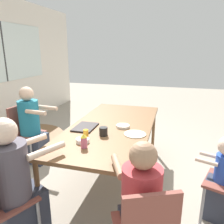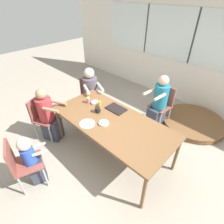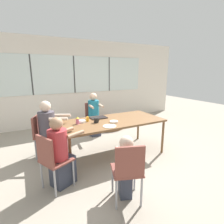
# 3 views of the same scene
# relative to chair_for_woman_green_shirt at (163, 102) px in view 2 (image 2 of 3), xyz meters

# --- Properties ---
(ground_plane) EXTENTS (16.00, 16.00, 0.00)m
(ground_plane) POSITION_rel_chair_for_woman_green_shirt_xyz_m (-0.14, -1.48, -0.54)
(ground_plane) COLOR gray
(wall_back_with_windows) EXTENTS (8.40, 0.08, 2.80)m
(wall_back_with_windows) POSITION_rel_chair_for_woman_green_shirt_xyz_m (-0.14, 1.25, 0.89)
(wall_back_with_windows) COLOR silver
(wall_back_with_windows) RESTS_ON ground_plane
(dining_table) EXTENTS (2.15, 1.01, 0.77)m
(dining_table) POSITION_rel_chair_for_woman_green_shirt_xyz_m (-0.14, -1.48, 0.19)
(dining_table) COLOR brown
(dining_table) RESTS_ON ground_plane
(chair_for_woman_green_shirt) EXTENTS (0.44, 0.44, 0.89)m
(chair_for_woman_green_shirt) POSITION_rel_chair_for_woman_green_shirt_xyz_m (0.00, 0.00, 0.00)
(chair_for_woman_green_shirt) COLOR brown
(chair_for_woman_green_shirt) RESTS_ON ground_plane
(chair_for_man_blue_shirt) EXTENTS (0.53, 0.53, 0.89)m
(chair_for_man_blue_shirt) POSITION_rel_chair_for_woman_green_shirt_xyz_m (-1.49, -0.86, 0.00)
(chair_for_man_blue_shirt) COLOR brown
(chair_for_man_blue_shirt) RESTS_ON ground_plane
(chair_for_man_teal_shirt) EXTENTS (0.53, 0.53, 0.89)m
(chair_for_man_teal_shirt) POSITION_rel_chair_for_woman_green_shirt_xyz_m (-1.49, -2.10, 0.00)
(chair_for_man_teal_shirt) COLOR brown
(chair_for_man_teal_shirt) RESTS_ON ground_plane
(chair_for_toddler) EXTENTS (0.51, 0.51, 0.89)m
(chair_for_toddler) POSITION_rel_chair_for_woman_green_shirt_xyz_m (-0.64, -2.88, 0.00)
(chair_for_toddler) COLOR brown
(chair_for_toddler) RESTS_ON ground_plane
(person_woman_green_shirt) EXTENTS (0.36, 0.58, 1.20)m
(person_woman_green_shirt) POSITION_rel_chair_for_woman_green_shirt_xyz_m (-0.02, -0.16, 0.01)
(person_woman_green_shirt) COLOR #333847
(person_woman_green_shirt) RESTS_ON ground_plane
(person_man_blue_shirt) EXTENTS (0.68, 0.55, 1.20)m
(person_man_blue_shirt) POSITION_rel_chair_for_woman_green_shirt_xyz_m (-1.34, -0.93, 0.01)
(person_man_blue_shirt) COLOR #333847
(person_man_blue_shirt) RESTS_ON ground_plane
(person_man_teal_shirt) EXTENTS (0.59, 0.48, 1.13)m
(person_man_teal_shirt) POSITION_rel_chair_for_woman_green_shirt_xyz_m (-1.34, -2.03, -0.02)
(person_man_teal_shirt) COLOR #333847
(person_man_teal_shirt) RESTS_ON ground_plane
(person_toddler) EXTENTS (0.29, 0.38, 0.94)m
(person_toddler) POSITION_rel_chair_for_woman_green_shirt_xyz_m (-0.58, -2.73, -0.07)
(person_toddler) COLOR #333847
(person_toddler) RESTS_ON ground_plane
(food_tray_dark) EXTENTS (0.36, 0.24, 0.02)m
(food_tray_dark) POSITION_rel_chair_for_woman_green_shirt_xyz_m (-0.32, -1.18, 0.25)
(food_tray_dark) COLOR black
(food_tray_dark) RESTS_ON dining_table
(coffee_mug) EXTENTS (0.10, 0.10, 0.10)m
(coffee_mug) POSITION_rel_chair_for_woman_green_shirt_xyz_m (-0.50, -1.48, 0.29)
(coffee_mug) COLOR black
(coffee_mug) RESTS_ON dining_table
(sippy_cup) EXTENTS (0.07, 0.07, 0.15)m
(sippy_cup) POSITION_rel_chair_for_woman_green_shirt_xyz_m (-0.86, -1.39, 0.31)
(sippy_cup) COLOR #CC668C
(sippy_cup) RESTS_ON dining_table
(juice_glass) EXTENTS (0.06, 0.06, 0.10)m
(juice_glass) POSITION_rel_chair_for_woman_green_shirt_xyz_m (-0.62, -1.31, 0.29)
(juice_glass) COLOR gold
(juice_glass) RESTS_ON dining_table
(bowl_white_shallow) EXTENTS (0.14, 0.14, 0.04)m
(bowl_white_shallow) POSITION_rel_chair_for_woman_green_shirt_xyz_m (-0.74, -1.33, 0.26)
(bowl_white_shallow) COLOR white
(bowl_white_shallow) RESTS_ON dining_table
(bowl_cereal) EXTENTS (0.17, 0.17, 0.03)m
(bowl_cereal) POSITION_rel_chair_for_woman_green_shirt_xyz_m (-0.18, -1.63, 0.25)
(bowl_cereal) COLOR silver
(bowl_cereal) RESTS_ON dining_table
(plate_tortillas) EXTENTS (0.26, 0.26, 0.01)m
(plate_tortillas) POSITION_rel_chair_for_woman_green_shirt_xyz_m (-0.37, -1.82, 0.24)
(plate_tortillas) COLOR beige
(plate_tortillas) RESTS_ON dining_table
(folded_table_stack) EXTENTS (1.37, 1.37, 0.12)m
(folded_table_stack) POSITION_rel_chair_for_woman_green_shirt_xyz_m (0.62, 0.44, -0.48)
(folded_table_stack) COLOR brown
(folded_table_stack) RESTS_ON ground_plane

